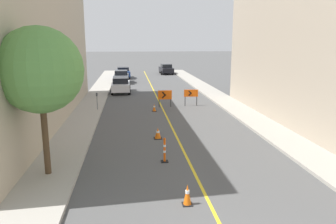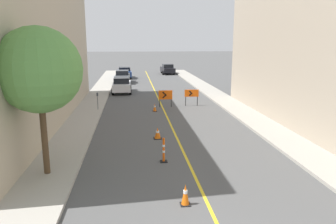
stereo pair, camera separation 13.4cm
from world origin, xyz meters
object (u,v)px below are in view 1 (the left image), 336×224
delineator_post_front (165,152)px  parked_car_curb_mid (121,76)px  traffic_cone_third (154,108)px  arrow_barricade_secondary (191,94)px  traffic_cone_second (158,133)px  parked_car_opposite_side (166,69)px  parked_car_curb_near (121,85)px  parked_car_curb_far (123,73)px  street_tree_left_near (40,70)px  arrow_barricade_primary (165,96)px  parking_meter_near_curb (97,98)px  traffic_cone_nearest (187,195)px

delineator_post_front → parked_car_curb_mid: (-2.49, 27.99, 0.32)m
traffic_cone_third → parked_car_curb_mid: (-2.84, 17.41, 0.51)m
arrow_barricade_secondary → parked_car_curb_mid: 16.72m
delineator_post_front → traffic_cone_second: bearing=89.9°
parked_car_opposite_side → arrow_barricade_secondary: bearing=-95.1°
delineator_post_front → parked_car_curb_near: size_ratio=0.26×
parked_car_curb_far → street_tree_left_near: (-2.40, -34.24, 3.41)m
arrow_barricade_primary → parked_car_curb_far: (-3.68, 21.00, -0.14)m
traffic_cone_third → arrow_barricade_secondary: arrow_barricade_secondary is taller
traffic_cone_third → parked_car_curb_near: 9.76m
traffic_cone_third → arrow_barricade_secondary: bearing=29.7°
traffic_cone_second → parking_meter_near_curb: parking_meter_near_curb is taller
traffic_cone_nearest → parked_car_opposite_side: (4.03, 42.22, 0.44)m
parked_car_curb_near → parking_meter_near_curb: 9.05m
traffic_cone_second → parked_car_curb_near: 16.57m
arrow_barricade_secondary → parked_car_opposite_side: 25.91m
parking_meter_near_curb → traffic_cone_third: bearing=-6.0°
traffic_cone_nearest → street_tree_left_near: (-5.08, 2.87, 3.86)m
parked_car_opposite_side → arrow_barricade_primary: bearing=-99.9°
arrow_barricade_primary → street_tree_left_near: bearing=-114.8°
arrow_barricade_primary → traffic_cone_third: bearing=-122.0°
arrow_barricade_secondary → street_tree_left_near: street_tree_left_near is taller
parked_car_curb_near → parked_car_opposite_side: same height
parked_car_opposite_side → parking_meter_near_curb: parked_car_opposite_side is taller
delineator_post_front → parked_car_curb_near: parked_car_curb_near is taller
traffic_cone_third → arrow_barricade_primary: size_ratio=0.43×
traffic_cone_nearest → arrow_barricade_secondary: size_ratio=0.54×
traffic_cone_second → parked_car_curb_mid: bearing=95.8°
delineator_post_front → parked_car_opposite_side: parked_car_opposite_side is taller
parked_car_curb_near → parked_car_opposite_side: 19.53m
traffic_cone_nearest → parked_car_curb_far: 37.21m
parked_car_curb_mid → parked_car_opposite_side: bearing=57.1°
parked_car_curb_near → parking_meter_near_curb: size_ratio=3.30×
parked_car_curb_far → parked_car_curb_near: bearing=-93.3°
traffic_cone_third → delineator_post_front: bearing=-91.9°
traffic_cone_second → arrow_barricade_secondary: size_ratio=0.45×
parked_car_curb_near → traffic_cone_nearest: bearing=-83.8°
parked_car_curb_mid → parked_car_curb_near: bearing=-88.4°
delineator_post_front → parked_car_curb_far: (-2.35, 33.16, 0.32)m
parked_car_curb_mid → arrow_barricade_secondary: bearing=-68.2°
traffic_cone_nearest → delineator_post_front: 3.96m
arrow_barricade_secondary → parked_car_opposite_side: size_ratio=0.31×
traffic_cone_nearest → parking_meter_near_curb: 15.59m
traffic_cone_nearest → parking_meter_near_curb: size_ratio=0.55×
delineator_post_front → parked_car_opposite_side: 38.52m
parked_car_curb_far → delineator_post_front: bearing=-89.2°
arrow_barricade_primary → parked_car_curb_mid: 16.28m
arrow_barricade_secondary → parked_car_curb_near: size_ratio=0.31×
arrow_barricade_primary → parking_meter_near_curb: size_ratio=1.03×
delineator_post_front → traffic_cone_third: bearing=88.1°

